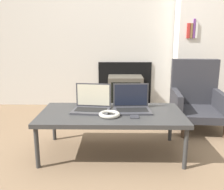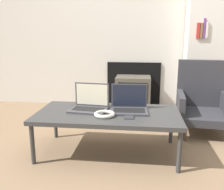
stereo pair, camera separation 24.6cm
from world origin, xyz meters
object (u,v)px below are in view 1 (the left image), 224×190
(laptop_right, at_px, (132,105))
(headphones, at_px, (109,114))
(tv, at_px, (125,93))
(armchair, at_px, (196,97))
(phone, at_px, (134,116))
(laptop_left, at_px, (92,105))

(laptop_right, height_order, headphones, laptop_right)
(tv, relative_size, armchair, 0.63)
(phone, distance_m, tv, 1.49)
(phone, height_order, armchair, armchair)
(phone, relative_size, tv, 0.31)
(laptop_left, distance_m, headphones, 0.24)
(tv, xyz_separation_m, armchair, (0.79, -0.67, 0.11))
(laptop_left, xyz_separation_m, phone, (0.37, -0.17, -0.05))
(armchair, bearing_deg, laptop_left, -146.01)
(headphones, height_order, phone, headphones)
(laptop_right, distance_m, phone, 0.18)
(armchair, bearing_deg, laptop_right, -136.02)
(phone, bearing_deg, tv, 90.73)
(laptop_left, relative_size, armchair, 0.46)
(headphones, relative_size, phone, 1.19)
(phone, xyz_separation_m, armchair, (0.77, 0.81, -0.04))
(laptop_left, relative_size, laptop_right, 1.04)
(laptop_left, height_order, armchair, armchair)
(headphones, bearing_deg, phone, 1.69)
(laptop_left, distance_m, armchair, 1.32)
(headphones, bearing_deg, laptop_left, 132.94)
(headphones, relative_size, armchair, 0.23)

